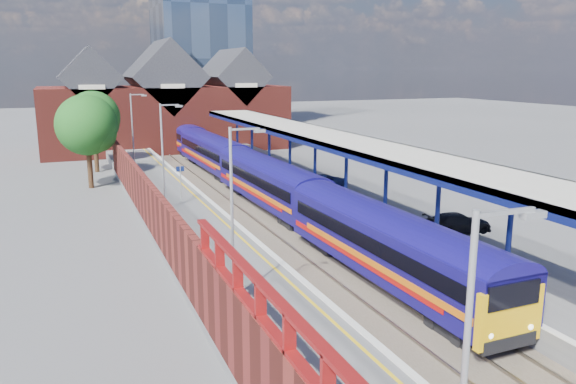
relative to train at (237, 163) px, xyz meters
name	(u,v)px	position (x,y,z in m)	size (l,w,h in m)	color
ground	(226,192)	(-1.49, -1.80, -2.12)	(240.00, 240.00, 0.00)	#5B5B5E
ballast_bed	(267,221)	(-1.49, -11.80, -2.09)	(6.00, 76.00, 0.06)	#473D33
rails	(267,219)	(-1.49, -11.80, -2.00)	(4.51, 76.00, 0.14)	slate
left_platform	(187,222)	(-6.99, -11.80, -1.62)	(5.00, 76.00, 1.00)	#565659
right_platform	(345,206)	(4.51, -11.80, -1.62)	(6.00, 76.00, 1.00)	#565659
coping_left	(222,211)	(-4.64, -11.80, -1.10)	(0.30, 76.00, 0.05)	silver
coping_right	(309,202)	(1.66, -11.80, -1.10)	(0.30, 76.00, 0.05)	silver
yellow_line	(213,212)	(-5.24, -11.80, -1.12)	(0.14, 76.00, 0.01)	yellow
train	(237,163)	(0.00, 0.00, 0.00)	(3.12, 65.95, 3.45)	#140D61
canopy	(327,138)	(3.99, -9.85, 3.13)	(4.50, 52.00, 4.48)	navy
lamp_post_a	(470,378)	(-7.86, -39.80, 2.87)	(1.48, 0.18, 7.00)	#A5A8AA
lamp_post_b	(235,202)	(-7.86, -25.80, 2.87)	(1.48, 0.18, 7.00)	#A5A8AA
lamp_post_c	(165,150)	(-7.86, -9.80, 2.87)	(1.48, 0.18, 7.00)	#A5A8AA
lamp_post_d	(134,127)	(-7.86, 6.20, 2.87)	(1.48, 0.18, 7.00)	#A5A8AA
platform_sign	(180,177)	(-6.49, -7.80, 0.57)	(0.55, 0.08, 2.50)	#A5A8AA
brick_wall	(162,222)	(-9.59, -18.26, 0.33)	(0.35, 50.00, 3.86)	maroon
station_building	(165,107)	(-1.49, 26.20, 3.33)	(30.00, 12.12, 13.78)	maroon
glass_tower	(198,6)	(8.51, 48.20, 18.08)	(14.20, 14.20, 40.30)	#445975
tree_near	(89,127)	(-11.84, 4.11, 3.23)	(5.20, 5.20, 8.10)	#382314
tree_far	(95,119)	(-10.84, 12.11, 3.23)	(5.20, 5.20, 8.10)	#382314
parked_car_dark	(458,223)	(6.60, -21.66, -0.55)	(1.60, 3.94, 1.14)	black
parked_car_blue	(326,181)	(4.93, -7.76, -0.57)	(1.84, 3.99, 1.11)	navy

